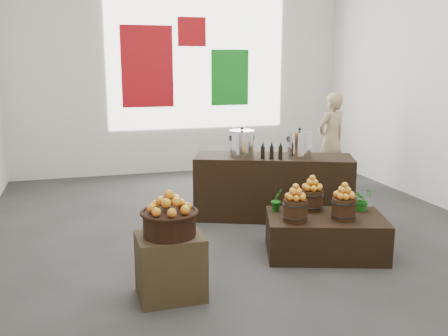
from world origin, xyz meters
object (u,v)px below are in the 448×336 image
object	(u,v)px
display_table	(325,235)
stock_pot_left	(242,144)
crate	(170,266)
shopper	(331,140)
wicker_basket	(169,224)
counter	(273,187)
stock_pot_center	(299,145)

from	to	relation	value
display_table	stock_pot_left	distance (m)	1.73
crate	shopper	world-z (taller)	shopper
display_table	stock_pot_left	world-z (taller)	stock_pot_left
wicker_basket	counter	world-z (taller)	counter
stock_pot_left	wicker_basket	bearing A→B (deg)	-122.87
crate	display_table	size ratio (longest dim) A/B	0.46
crate	stock_pot_left	distance (m)	2.47
crate	shopper	xyz separation A→B (m)	(3.17, 3.15, 0.48)
stock_pot_left	counter	bearing A→B (deg)	-21.49
counter	wicker_basket	bearing A→B (deg)	-110.60
shopper	counter	bearing A→B (deg)	23.21
wicker_basket	display_table	world-z (taller)	wicker_basket
stock_pot_center	wicker_basket	bearing A→B (deg)	-138.60
stock_pot_left	stock_pot_center	xyz separation A→B (m)	(0.67, -0.26, 0.00)
counter	stock_pot_center	distance (m)	0.64
stock_pot_left	shopper	xyz separation A→B (m)	(1.88, 1.16, -0.21)
wicker_basket	stock_pot_left	size ratio (longest dim) A/B	1.45
wicker_basket	shopper	bearing A→B (deg)	44.84
crate	stock_pot_center	bearing A→B (deg)	41.40
stock_pot_center	shopper	xyz separation A→B (m)	(1.21, 1.42, -0.21)
crate	wicker_basket	xyz separation A→B (m)	(0.00, 0.00, 0.38)
wicker_basket	stock_pot_left	bearing A→B (deg)	57.13
display_table	crate	bearing A→B (deg)	-146.05
counter	stock_pot_center	size ratio (longest dim) A/B	6.47
crate	stock_pot_center	distance (m)	2.70
stock_pot_center	shopper	distance (m)	1.88
crate	counter	xyz separation A→B (m)	(1.67, 1.84, 0.13)
wicker_basket	display_table	distance (m)	1.86
wicker_basket	stock_pot_center	size ratio (longest dim) A/B	1.45
shopper	stock_pot_center	bearing A→B (deg)	31.85
display_table	shopper	distance (m)	3.06
display_table	stock_pot_left	bearing A→B (deg)	124.16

